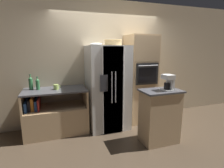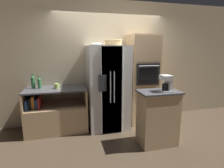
% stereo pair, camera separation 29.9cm
% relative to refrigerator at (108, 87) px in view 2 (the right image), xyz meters
% --- Properties ---
extents(ground_plane, '(20.00, 20.00, 0.00)m').
position_rel_refrigerator_xyz_m(ground_plane, '(0.15, -0.03, -0.89)').
color(ground_plane, '#4C3D2D').
extents(wall_back, '(12.00, 0.06, 2.80)m').
position_rel_refrigerator_xyz_m(wall_back, '(0.15, 0.42, 0.51)').
color(wall_back, beige).
rests_on(wall_back, ground_plane).
extents(counter_left, '(1.23, 0.67, 0.92)m').
position_rel_refrigerator_xyz_m(counter_left, '(-1.10, 0.06, -0.56)').
color(counter_left, tan).
rests_on(counter_left, ground_plane).
extents(refrigerator, '(0.85, 0.81, 1.79)m').
position_rel_refrigerator_xyz_m(refrigerator, '(0.00, 0.00, 0.00)').
color(refrigerator, silver).
rests_on(refrigerator, ground_plane).
extents(wall_oven, '(0.64, 0.67, 2.03)m').
position_rel_refrigerator_xyz_m(wall_oven, '(0.84, 0.09, 0.12)').
color(wall_oven, tan).
rests_on(wall_oven, ground_plane).
extents(island_counter, '(0.72, 0.46, 1.00)m').
position_rel_refrigerator_xyz_m(island_counter, '(0.71, -0.95, -0.39)').
color(island_counter, tan).
rests_on(island_counter, ground_plane).
extents(wicker_basket, '(0.38, 0.38, 0.12)m').
position_rel_refrigerator_xyz_m(wicker_basket, '(0.13, -0.01, 0.96)').
color(wicker_basket, tan).
rests_on(wicker_basket, refrigerator).
extents(fruit_bowl, '(0.27, 0.27, 0.06)m').
position_rel_refrigerator_xyz_m(fruit_bowl, '(-0.21, 0.11, 0.92)').
color(fruit_bowl, white).
rests_on(fruit_bowl, refrigerator).
extents(bottle_tall, '(0.08, 0.08, 0.31)m').
position_rel_refrigerator_xyz_m(bottle_tall, '(-1.53, 0.20, 0.16)').
color(bottle_tall, '#33723F').
rests_on(bottle_tall, counter_left).
extents(bottle_short, '(0.07, 0.07, 0.26)m').
position_rel_refrigerator_xyz_m(bottle_short, '(-1.41, 0.16, 0.14)').
color(bottle_short, '#33723F').
rests_on(bottle_short, counter_left).
extents(mug, '(0.14, 0.10, 0.10)m').
position_rel_refrigerator_xyz_m(mug, '(-1.06, 0.05, 0.08)').
color(mug, '#B2D166').
rests_on(mug, counter_left).
extents(coffee_maker, '(0.17, 0.20, 0.28)m').
position_rel_refrigerator_xyz_m(coffee_maker, '(0.82, -1.01, 0.26)').
color(coffee_maker, white).
rests_on(coffee_maker, island_counter).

